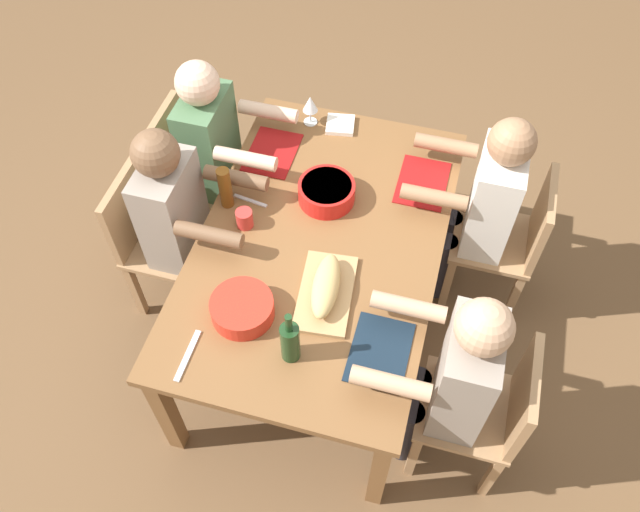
# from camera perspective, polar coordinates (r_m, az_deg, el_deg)

# --- Properties ---
(ground_plane) EXTENTS (8.00, 8.00, 0.00)m
(ground_plane) POSITION_cam_1_polar(r_m,az_deg,el_deg) (3.52, 0.00, -6.06)
(ground_plane) COLOR brown
(dining_table) EXTENTS (1.70, 1.07, 0.74)m
(dining_table) POSITION_cam_1_polar(r_m,az_deg,el_deg) (2.96, 0.00, 0.37)
(dining_table) COLOR brown
(dining_table) RESTS_ON ground_plane
(chair_far_left) EXTENTS (0.40, 0.40, 0.85)m
(chair_far_left) POSITION_cam_1_polar(r_m,az_deg,el_deg) (3.38, 16.38, 1.56)
(chair_far_left) COLOR #A87F56
(chair_far_left) RESTS_ON ground_plane
(diner_far_left) EXTENTS (0.41, 0.53, 1.20)m
(diner_far_left) POSITION_cam_1_polar(r_m,az_deg,el_deg) (3.20, 14.06, 4.63)
(diner_far_left) COLOR #2D2D38
(diner_far_left) RESTS_ON ground_plane
(chair_near_left) EXTENTS (0.40, 0.40, 0.85)m
(chair_near_left) POSITION_cam_1_polar(r_m,az_deg,el_deg) (3.61, -11.28, 7.38)
(chair_near_left) COLOR #A87F56
(chair_near_left) RESTS_ON ground_plane
(diner_near_left) EXTENTS (0.41, 0.53, 1.20)m
(diner_near_left) POSITION_cam_1_polar(r_m,az_deg,el_deg) (3.39, -8.99, 9.34)
(diner_near_left) COLOR #2D2D38
(diner_near_left) RESTS_ON ground_plane
(chair_near_center) EXTENTS (0.40, 0.40, 0.85)m
(chair_near_center) POSITION_cam_1_polar(r_m,az_deg,el_deg) (3.35, -14.28, 1.70)
(chair_near_center) COLOR #A87F56
(chair_near_center) RESTS_ON ground_plane
(diner_near_center) EXTENTS (0.41, 0.53, 1.20)m
(diner_near_center) POSITION_cam_1_polar(r_m,az_deg,el_deg) (3.12, -12.05, 3.43)
(diner_near_center) COLOR #2D2D38
(diner_near_center) RESTS_ON ground_plane
(chair_far_right) EXTENTS (0.40, 0.40, 0.85)m
(chair_far_right) POSITION_cam_1_polar(r_m,az_deg,el_deg) (2.87, 14.51, -12.83)
(chair_far_right) COLOR #A87F56
(chair_far_right) RESTS_ON ground_plane
(diner_far_right) EXTENTS (0.41, 0.53, 1.20)m
(diner_far_right) POSITION_cam_1_polar(r_m,az_deg,el_deg) (2.66, 11.54, -10.19)
(diner_far_right) COLOR #2D2D38
(diner_far_right) RESTS_ON ground_plane
(serving_bowl_greens) EXTENTS (0.26, 0.26, 0.09)m
(serving_bowl_greens) POSITION_cam_1_polar(r_m,az_deg,el_deg) (2.67, -6.82, -4.50)
(serving_bowl_greens) COLOR red
(serving_bowl_greens) RESTS_ON dining_table
(serving_bowl_fruit) EXTENTS (0.26, 0.26, 0.10)m
(serving_bowl_fruit) POSITION_cam_1_polar(r_m,az_deg,el_deg) (3.02, 0.58, 5.69)
(serving_bowl_fruit) COLOR red
(serving_bowl_fruit) RESTS_ON dining_table
(cutting_board) EXTENTS (0.42, 0.26, 0.02)m
(cutting_board) POSITION_cam_1_polar(r_m,az_deg,el_deg) (2.73, 0.51, -3.26)
(cutting_board) COLOR tan
(cutting_board) RESTS_ON dining_table
(bread_loaf) EXTENTS (0.33, 0.14, 0.09)m
(bread_loaf) POSITION_cam_1_polar(r_m,az_deg,el_deg) (2.69, 0.51, -2.62)
(bread_loaf) COLOR tan
(bread_loaf) RESTS_ON cutting_board
(wine_bottle) EXTENTS (0.08, 0.08, 0.29)m
(wine_bottle) POSITION_cam_1_polar(r_m,az_deg,el_deg) (2.51, -2.63, -7.45)
(wine_bottle) COLOR #193819
(wine_bottle) RESTS_ON dining_table
(beer_bottle) EXTENTS (0.06, 0.06, 0.22)m
(beer_bottle) POSITION_cam_1_polar(r_m,az_deg,el_deg) (2.99, -8.28, 5.92)
(beer_bottle) COLOR brown
(beer_bottle) RESTS_ON dining_table
(wine_glass) EXTENTS (0.08, 0.08, 0.17)m
(wine_glass) POSITION_cam_1_polar(r_m,az_deg,el_deg) (3.35, -0.86, 13.06)
(wine_glass) COLOR silver
(wine_glass) RESTS_ON dining_table
(placemat_far_left) EXTENTS (0.32, 0.23, 0.01)m
(placemat_far_left) POSITION_cam_1_polar(r_m,az_deg,el_deg) (3.16, 8.93, 6.35)
(placemat_far_left) COLOR maroon
(placemat_far_left) RESTS_ON dining_table
(placemat_near_left) EXTENTS (0.32, 0.23, 0.01)m
(placemat_near_left) POSITION_cam_1_polar(r_m,az_deg,el_deg) (3.27, -4.19, 9.02)
(placemat_near_left) COLOR maroon
(placemat_near_left) RESTS_ON dining_table
(cup_near_center) EXTENTS (0.08, 0.08, 0.09)m
(cup_near_center) POSITION_cam_1_polar(r_m,az_deg,el_deg) (2.94, -6.63, 3.23)
(cup_near_center) COLOR red
(cup_near_center) RESTS_ON dining_table
(fork_near_center) EXTENTS (0.04, 0.17, 0.01)m
(fork_near_center) POSITION_cam_1_polar(r_m,az_deg,el_deg) (3.06, -6.10, 4.83)
(fork_near_center) COLOR silver
(fork_near_center) RESTS_ON dining_table
(placemat_far_right) EXTENTS (0.32, 0.23, 0.01)m
(placemat_far_right) POSITION_cam_1_polar(r_m,az_deg,el_deg) (2.61, 5.25, -8.33)
(placemat_far_right) COLOR #142333
(placemat_far_right) RESTS_ON dining_table
(carving_knife) EXTENTS (0.23, 0.02, 0.01)m
(carving_knife) POSITION_cam_1_polar(r_m,az_deg,el_deg) (2.64, -11.48, -8.51)
(carving_knife) COLOR silver
(carving_knife) RESTS_ON dining_table
(napkin_stack) EXTENTS (0.16, 0.16, 0.02)m
(napkin_stack) POSITION_cam_1_polar(r_m,az_deg,el_deg) (3.40, 1.78, 11.38)
(napkin_stack) COLOR white
(napkin_stack) RESTS_ON dining_table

